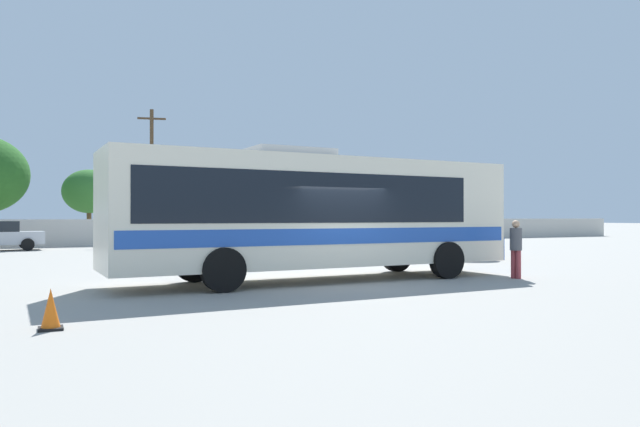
% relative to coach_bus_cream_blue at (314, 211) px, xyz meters
% --- Properties ---
extents(ground_plane, '(300.00, 300.00, 0.00)m').
position_rel_coach_bus_cream_blue_xyz_m(ground_plane, '(0.27, 8.99, -1.90)').
color(ground_plane, gray).
extents(perimeter_wall, '(80.00, 0.30, 1.61)m').
position_rel_coach_bus_cream_blue_xyz_m(perimeter_wall, '(0.27, 23.11, -1.10)').
color(perimeter_wall, beige).
rests_on(perimeter_wall, ground_plane).
extents(coach_bus_cream_blue, '(11.40, 3.03, 3.57)m').
position_rel_coach_bus_cream_blue_xyz_m(coach_bus_cream_blue, '(0.00, 0.00, 0.00)').
color(coach_bus_cream_blue, silver).
rests_on(coach_bus_cream_blue, ground_plane).
extents(attendant_by_bus_door, '(0.40, 0.40, 1.65)m').
position_rel_coach_bus_cream_blue_xyz_m(attendant_by_bus_door, '(5.42, -1.94, -0.97)').
color(attendant_by_bus_door, '#99383D').
rests_on(attendant_by_bus_door, ground_plane).
extents(vendor_umbrella_near_gate_orange, '(1.92, 1.92, 2.08)m').
position_rel_coach_bus_cream_blue_xyz_m(vendor_umbrella_near_gate_orange, '(9.42, 4.90, -0.15)').
color(vendor_umbrella_near_gate_orange, gray).
rests_on(vendor_umbrella_near_gate_orange, ground_plane).
extents(utility_pole_far, '(1.78, 0.52, 8.78)m').
position_rel_coach_bus_cream_blue_xyz_m(utility_pole_far, '(-0.09, 24.82, 2.67)').
color(utility_pole_far, '#4C3823').
rests_on(utility_pole_far, ground_plane).
extents(roadside_tree_midleft, '(3.61, 3.61, 5.09)m').
position_rel_coach_bus_cream_blue_xyz_m(roadside_tree_midleft, '(-3.54, 29.74, 1.63)').
color(roadside_tree_midleft, brown).
rests_on(roadside_tree_midleft, ground_plane).
extents(roadside_tree_midright, '(5.18, 5.18, 6.33)m').
position_rel_coach_bus_cream_blue_xyz_m(roadside_tree_midright, '(4.89, 29.77, 2.22)').
color(roadside_tree_midright, brown).
rests_on(roadside_tree_midright, ground_plane).
extents(traffic_cone_on_apron, '(0.36, 0.36, 0.64)m').
position_rel_coach_bus_cream_blue_xyz_m(traffic_cone_on_apron, '(-6.61, -4.57, -1.60)').
color(traffic_cone_on_apron, black).
rests_on(traffic_cone_on_apron, ground_plane).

